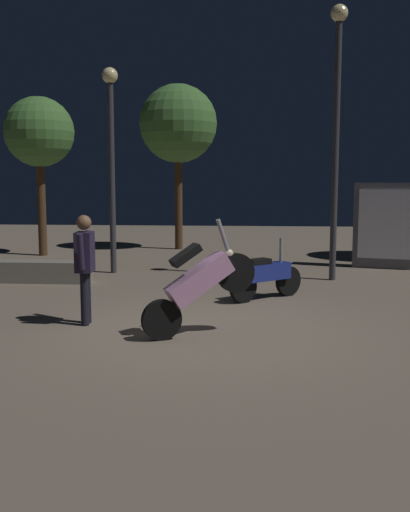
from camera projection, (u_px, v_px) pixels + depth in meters
The scene contains 9 objects.
ground_plane at pixel (201, 331), 8.56m from camera, with size 40.00×40.00×0.00m, color #756656.
motorcycle_pink_foreground at pixel (199, 283), 8.17m from camera, with size 1.53×0.83×1.63m.
motorcycle_blue_parked_left at pixel (266, 275), 10.79m from camera, with size 1.33×1.16×1.11m.
person_rider_beside at pixel (85, 260), 8.83m from camera, with size 0.26×0.67×1.65m.
streetlamp_near at pixel (337, 112), 12.49m from camera, with size 0.36×0.36×5.77m.
streetlamp_far at pixel (111, 143), 13.57m from camera, with size 0.36×0.36×4.70m.
tree_left_bg at pixel (178, 125), 18.30m from camera, with size 2.41×2.41×5.11m.
tree_right_bg at pixel (39, 133), 16.76m from camera, with size 1.97×1.97×4.51m.
kiosk_billboard at pixel (387, 226), 14.63m from camera, with size 1.67×0.90×2.10m.
Camera 1 is at (0.72, -8.33, 2.15)m, focal length 41.57 mm.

